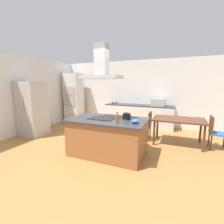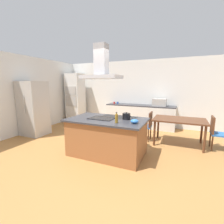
% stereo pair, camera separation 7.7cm
% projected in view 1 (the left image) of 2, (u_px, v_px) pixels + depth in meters
% --- Properties ---
extents(ground, '(16.00, 16.00, 0.00)m').
position_uv_depth(ground, '(126.00, 136.00, 5.33)').
color(ground, '#AD753D').
extents(wall_back, '(7.20, 0.10, 2.70)m').
position_uv_depth(wall_back, '(139.00, 93.00, 6.69)').
color(wall_back, white).
rests_on(wall_back, ground).
extents(wall_left, '(0.10, 8.80, 2.70)m').
position_uv_depth(wall_left, '(35.00, 94.00, 5.97)').
color(wall_left, white).
rests_on(wall_left, ground).
extents(kitchen_island, '(1.87, 1.12, 0.90)m').
position_uv_depth(kitchen_island, '(107.00, 137.00, 3.89)').
color(kitchen_island, '#995B33').
rests_on(kitchen_island, ground).
extents(cooktop, '(0.60, 0.44, 0.01)m').
position_uv_depth(cooktop, '(102.00, 118.00, 3.87)').
color(cooktop, black).
rests_on(cooktop, kitchen_island).
extents(tea_kettle, '(0.24, 0.19, 0.17)m').
position_uv_depth(tea_kettle, '(127.00, 116.00, 3.76)').
color(tea_kettle, black).
rests_on(tea_kettle, kitchen_island).
extents(olive_oil_bottle, '(0.06, 0.06, 0.24)m').
position_uv_depth(olive_oil_bottle, '(117.00, 118.00, 3.39)').
color(olive_oil_bottle, olive).
rests_on(olive_oil_bottle, kitchen_island).
extents(mixing_bowl, '(0.17, 0.17, 0.09)m').
position_uv_depth(mixing_bowl, '(135.00, 121.00, 3.37)').
color(mixing_bowl, '#2D6BB7').
rests_on(mixing_bowl, kitchen_island).
extents(back_counter, '(2.74, 0.62, 0.90)m').
position_uv_depth(back_counter, '(138.00, 116.00, 6.47)').
color(back_counter, silver).
rests_on(back_counter, ground).
extents(countertop_microwave, '(0.50, 0.38, 0.28)m').
position_uv_depth(countertop_microwave, '(158.00, 102.00, 6.08)').
color(countertop_microwave, '#B2AFAA').
rests_on(countertop_microwave, back_counter).
extents(coffee_mug_red, '(0.08, 0.08, 0.09)m').
position_uv_depth(coffee_mug_red, '(113.00, 103.00, 6.75)').
color(coffee_mug_red, red).
rests_on(coffee_mug_red, back_counter).
extents(coffee_mug_blue, '(0.08, 0.08, 0.09)m').
position_uv_depth(coffee_mug_blue, '(116.00, 103.00, 6.72)').
color(coffee_mug_blue, '#2D56B2').
rests_on(coffee_mug_blue, back_counter).
extents(wall_oven_stack, '(0.70, 0.66, 2.20)m').
position_uv_depth(wall_oven_stack, '(74.00, 98.00, 7.29)').
color(wall_oven_stack, silver).
rests_on(wall_oven_stack, ground).
extents(refrigerator, '(0.80, 0.73, 1.82)m').
position_uv_depth(refrigerator, '(32.00, 109.00, 5.34)').
color(refrigerator, '#B2AFAA').
rests_on(refrigerator, ground).
extents(dining_table, '(1.40, 0.90, 0.75)m').
position_uv_depth(dining_table, '(179.00, 122.00, 4.53)').
color(dining_table, '#59331E').
rests_on(dining_table, ground).
extents(chair_at_right_end, '(0.42, 0.42, 0.89)m').
position_uv_depth(chair_at_right_end, '(215.00, 130.00, 4.21)').
color(chair_at_right_end, '#2D6BB7').
rests_on(chair_at_right_end, ground).
extents(chair_at_left_end, '(0.42, 0.42, 0.89)m').
position_uv_depth(chair_at_left_end, '(146.00, 124.00, 4.91)').
color(chair_at_left_end, '#2D6BB7').
rests_on(chair_at_left_end, ground).
extents(range_hood, '(0.90, 0.55, 0.78)m').
position_uv_depth(range_hood, '(102.00, 68.00, 3.66)').
color(range_hood, '#ADADB2').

